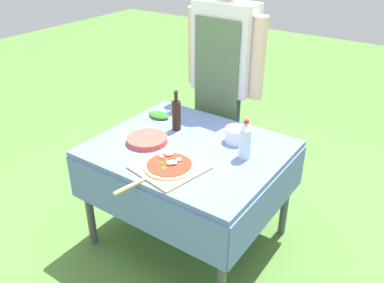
{
  "coord_description": "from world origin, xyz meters",
  "views": [
    {
      "loc": [
        1.26,
        -1.77,
        1.95
      ],
      "look_at": [
        0.02,
        0.0,
        0.77
      ],
      "focal_mm": 38.0,
      "sensor_mm": 36.0,
      "label": 1
    }
  ],
  "objects_px": {
    "person_cook": "(224,70)",
    "oil_bottle": "(176,115)",
    "water_bottle": "(245,140)",
    "herb_container": "(159,116)",
    "prep_table": "(189,159)",
    "pizza_on_peel": "(168,167)",
    "mixing_tub": "(237,135)",
    "plate_stack": "(147,140)"
  },
  "relations": [
    {
      "from": "person_cook",
      "to": "oil_bottle",
      "type": "distance_m",
      "value": 0.56
    },
    {
      "from": "oil_bottle",
      "to": "water_bottle",
      "type": "xyz_separation_m",
      "value": [
        0.54,
        -0.06,
        0.01
      ]
    },
    {
      "from": "oil_bottle",
      "to": "herb_container",
      "type": "height_order",
      "value": "oil_bottle"
    },
    {
      "from": "prep_table",
      "to": "pizza_on_peel",
      "type": "bearing_deg",
      "value": -79.03
    },
    {
      "from": "pizza_on_peel",
      "to": "mixing_tub",
      "type": "bearing_deg",
      "value": 84.15
    },
    {
      "from": "prep_table",
      "to": "person_cook",
      "type": "relative_size",
      "value": 0.68
    },
    {
      "from": "oil_bottle",
      "to": "person_cook",
      "type": "bearing_deg",
      "value": 86.39
    },
    {
      "from": "person_cook",
      "to": "pizza_on_peel",
      "type": "bearing_deg",
      "value": 105.51
    },
    {
      "from": "person_cook",
      "to": "herb_container",
      "type": "distance_m",
      "value": 0.58
    },
    {
      "from": "person_cook",
      "to": "water_bottle",
      "type": "bearing_deg",
      "value": 132.76
    },
    {
      "from": "water_bottle",
      "to": "mixing_tub",
      "type": "xyz_separation_m",
      "value": [
        -0.13,
        0.15,
        -0.07
      ]
    },
    {
      "from": "pizza_on_peel",
      "to": "prep_table",
      "type": "bearing_deg",
      "value": 112.07
    },
    {
      "from": "oil_bottle",
      "to": "mixing_tub",
      "type": "relative_size",
      "value": 1.86
    },
    {
      "from": "pizza_on_peel",
      "to": "water_bottle",
      "type": "height_order",
      "value": "water_bottle"
    },
    {
      "from": "person_cook",
      "to": "mixing_tub",
      "type": "relative_size",
      "value": 11.58
    },
    {
      "from": "person_cook",
      "to": "water_bottle",
      "type": "distance_m",
      "value": 0.8
    },
    {
      "from": "person_cook",
      "to": "mixing_tub",
      "type": "bearing_deg",
      "value": 132.02
    },
    {
      "from": "prep_table",
      "to": "herb_container",
      "type": "distance_m",
      "value": 0.47
    },
    {
      "from": "oil_bottle",
      "to": "herb_container",
      "type": "distance_m",
      "value": 0.23
    },
    {
      "from": "pizza_on_peel",
      "to": "herb_container",
      "type": "relative_size",
      "value": 2.91
    },
    {
      "from": "prep_table",
      "to": "oil_bottle",
      "type": "bearing_deg",
      "value": 144.89
    },
    {
      "from": "herb_container",
      "to": "mixing_tub",
      "type": "bearing_deg",
      "value": 1.41
    },
    {
      "from": "plate_stack",
      "to": "prep_table",
      "type": "bearing_deg",
      "value": 23.54
    },
    {
      "from": "mixing_tub",
      "to": "plate_stack",
      "type": "distance_m",
      "value": 0.56
    },
    {
      "from": "person_cook",
      "to": "oil_bottle",
      "type": "xyz_separation_m",
      "value": [
        -0.03,
        -0.53,
        -0.16
      ]
    },
    {
      "from": "prep_table",
      "to": "plate_stack",
      "type": "relative_size",
      "value": 4.42
    },
    {
      "from": "pizza_on_peel",
      "to": "oil_bottle",
      "type": "distance_m",
      "value": 0.5
    },
    {
      "from": "water_bottle",
      "to": "plate_stack",
      "type": "distance_m",
      "value": 0.62
    },
    {
      "from": "herb_container",
      "to": "mixing_tub",
      "type": "height_order",
      "value": "mixing_tub"
    },
    {
      "from": "prep_table",
      "to": "herb_container",
      "type": "height_order",
      "value": "herb_container"
    },
    {
      "from": "pizza_on_peel",
      "to": "herb_container",
      "type": "height_order",
      "value": "pizza_on_peel"
    },
    {
      "from": "pizza_on_peel",
      "to": "oil_bottle",
      "type": "xyz_separation_m",
      "value": [
        -0.25,
        0.42,
        0.09
      ]
    },
    {
      "from": "pizza_on_peel",
      "to": "plate_stack",
      "type": "distance_m",
      "value": 0.35
    },
    {
      "from": "pizza_on_peel",
      "to": "oil_bottle",
      "type": "height_order",
      "value": "oil_bottle"
    },
    {
      "from": "plate_stack",
      "to": "pizza_on_peel",
      "type": "bearing_deg",
      "value": -29.89
    },
    {
      "from": "person_cook",
      "to": "oil_bottle",
      "type": "height_order",
      "value": "person_cook"
    },
    {
      "from": "pizza_on_peel",
      "to": "oil_bottle",
      "type": "relative_size",
      "value": 2.08
    },
    {
      "from": "person_cook",
      "to": "pizza_on_peel",
      "type": "height_order",
      "value": "person_cook"
    },
    {
      "from": "pizza_on_peel",
      "to": "water_bottle",
      "type": "relative_size",
      "value": 2.33
    },
    {
      "from": "mixing_tub",
      "to": "pizza_on_peel",
      "type": "bearing_deg",
      "value": -106.95
    },
    {
      "from": "oil_bottle",
      "to": "water_bottle",
      "type": "distance_m",
      "value": 0.54
    },
    {
      "from": "mixing_tub",
      "to": "oil_bottle",
      "type": "bearing_deg",
      "value": -168.56
    }
  ]
}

